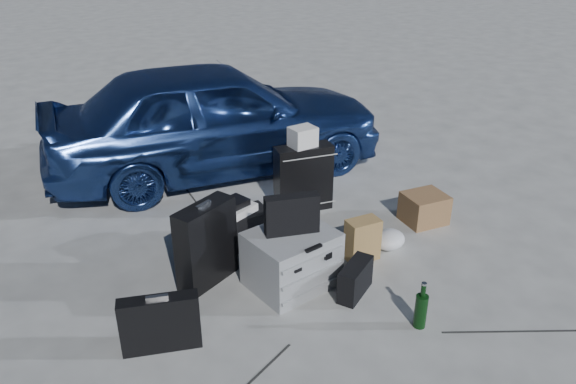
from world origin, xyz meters
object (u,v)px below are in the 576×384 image
object	(u,v)px
duffel_bag	(233,231)
briefcase	(160,324)
suitcase_left	(206,244)
pelican_case	(292,259)
green_bottle	(421,306)
cardboard_box	(424,208)
car	(215,117)
suitcase_right	(303,178)

from	to	relation	value
duffel_bag	briefcase	bearing A→B (deg)	-134.49
suitcase_left	duffel_bag	distance (m)	0.55
pelican_case	briefcase	xyz separation A→B (m)	(-1.10, -0.08, -0.03)
briefcase	duffel_bag	distance (m)	1.31
suitcase_left	green_bottle	size ratio (longest dim) A/B	1.90
cardboard_box	car	bearing A→B (deg)	113.28
suitcase_right	duffel_bag	size ratio (longest dim) A/B	1.03
car	briefcase	size ratio (longest dim) A/B	7.05
suitcase_left	pelican_case	bearing A→B (deg)	-58.26
briefcase	green_bottle	size ratio (longest dim) A/B	1.48
car	suitcase_left	bearing A→B (deg)	162.04
car	briefcase	bearing A→B (deg)	156.86
duffel_bag	cardboard_box	size ratio (longest dim) A/B	1.69
pelican_case	cardboard_box	xyz separation A→B (m)	(1.57, 0.07, -0.08)
briefcase	suitcase_left	xyz separation A→B (m)	(0.61, 0.49, 0.13)
green_bottle	briefcase	bearing A→B (deg)	151.00
briefcase	cardboard_box	distance (m)	2.67
cardboard_box	duffel_bag	bearing A→B (deg)	158.19
suitcase_left	car	bearing A→B (deg)	40.12
suitcase_right	duffel_bag	xyz separation A→B (m)	(-0.91, -0.20, -0.17)
duffel_bag	suitcase_left	bearing A→B (deg)	-135.34
pelican_case	duffel_bag	xyz separation A→B (m)	(-0.08, 0.73, -0.07)
car	green_bottle	bearing A→B (deg)	-170.20
pelican_case	cardboard_box	size ratio (longest dim) A/B	1.67
pelican_case	green_bottle	world-z (taller)	pelican_case
suitcase_left	cardboard_box	xyz separation A→B (m)	(2.06, -0.34, -0.19)
duffel_bag	cardboard_box	distance (m)	1.77
pelican_case	green_bottle	bearing A→B (deg)	-67.84
suitcase_right	cardboard_box	world-z (taller)	suitcase_right
briefcase	suitcase_right	distance (m)	2.18
pelican_case	suitcase_left	xyz separation A→B (m)	(-0.49, 0.41, 0.10)
suitcase_left	cardboard_box	distance (m)	2.09
cardboard_box	suitcase_left	bearing A→B (deg)	170.54
duffel_bag	cardboard_box	xyz separation A→B (m)	(1.64, -0.66, -0.02)
briefcase	car	bearing A→B (deg)	76.67
briefcase	duffel_bag	xyz separation A→B (m)	(1.02, 0.81, -0.04)
cardboard_box	green_bottle	distance (m)	1.52
car	green_bottle	size ratio (longest dim) A/B	10.42
pelican_case	suitcase_right	world-z (taller)	suitcase_right
cardboard_box	green_bottle	bearing A→B (deg)	-139.34
suitcase_left	briefcase	bearing A→B (deg)	-159.29
suitcase_right	duffel_bag	world-z (taller)	suitcase_right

